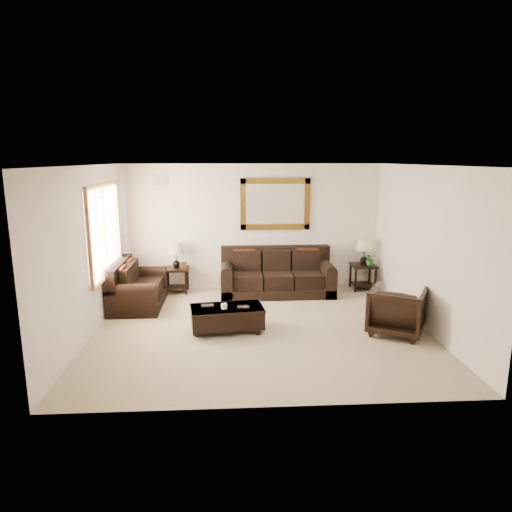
{
  "coord_description": "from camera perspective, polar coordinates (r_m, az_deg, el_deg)",
  "views": [
    {
      "loc": [
        -0.51,
        -7.25,
        2.8
      ],
      "look_at": [
        -0.03,
        0.6,
        1.12
      ],
      "focal_mm": 32.0,
      "sensor_mm": 36.0,
      "label": 1
    }
  ],
  "objects": [
    {
      "name": "coffee_table",
      "position": [
        7.63,
        -3.65,
        -7.47
      ],
      "size": [
        1.27,
        0.79,
        0.51
      ],
      "rotation": [
        0.0,
        0.0,
        0.13
      ],
      "color": "black",
      "rests_on": "room"
    },
    {
      "name": "sofa",
      "position": [
        9.66,
        2.6,
        -2.65
      ],
      "size": [
        2.34,
        1.01,
        0.96
      ],
      "color": "black",
      "rests_on": "room"
    },
    {
      "name": "mirror",
      "position": [
        9.81,
        2.42,
        6.5
      ],
      "size": [
        1.5,
        0.06,
        1.1
      ],
      "color": "#4C330F",
      "rests_on": "room"
    },
    {
      "name": "window",
      "position": [
        8.53,
        -18.34,
        3.03
      ],
      "size": [
        0.07,
        1.96,
        1.66
      ],
      "color": "white",
      "rests_on": "room"
    },
    {
      "name": "armchair",
      "position": [
        7.77,
        17.22,
        -6.29
      ],
      "size": [
        1.1,
        1.09,
        0.85
      ],
      "primitive_type": "imported",
      "rotation": [
        0.0,
        0.0,
        2.62
      ],
      "color": "black",
      "rests_on": "floor"
    },
    {
      "name": "potted_plant",
      "position": [
        10.06,
        14.08,
        -0.52
      ],
      "size": [
        0.32,
        0.35,
        0.23
      ],
      "primitive_type": "imported",
      "rotation": [
        0.0,
        0.0,
        0.24
      ],
      "color": "#255F20",
      "rests_on": "end_table_right"
    },
    {
      "name": "end_table_left",
      "position": [
        9.76,
        -9.94,
        -0.52
      ],
      "size": [
        0.49,
        0.49,
        1.08
      ],
      "color": "black",
      "rests_on": "room"
    },
    {
      "name": "end_table_right",
      "position": [
        10.11,
        13.34,
        -0.07
      ],
      "size": [
        0.51,
        0.51,
        1.12
      ],
      "color": "black",
      "rests_on": "room"
    },
    {
      "name": "loveseat",
      "position": [
        9.14,
        -14.84,
        -4.08
      ],
      "size": [
        0.92,
        1.56,
        0.88
      ],
      "rotation": [
        0.0,
        0.0,
        1.57
      ],
      "color": "black",
      "rests_on": "room"
    },
    {
      "name": "air_vent",
      "position": [
        9.84,
        -11.75,
        9.2
      ],
      "size": [
        0.25,
        0.02,
        0.18
      ],
      "primitive_type": "cube",
      "color": "#999999",
      "rests_on": "room"
    },
    {
      "name": "room",
      "position": [
        7.41,
        0.53,
        0.78
      ],
      "size": [
        5.51,
        5.01,
        2.71
      ],
      "color": "tan",
      "rests_on": "ground"
    }
  ]
}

